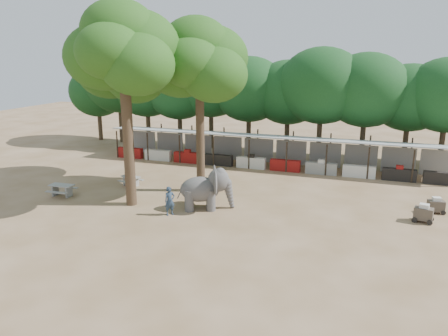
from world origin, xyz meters
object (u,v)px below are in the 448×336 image
(yard_tree_center, at_px, (123,50))
(handler, at_px, (170,201))
(cart_front, at_px, (423,213))
(picnic_table_near, at_px, (62,189))
(cart_back, at_px, (436,205))
(picnic_table_far, at_px, (131,179))
(yard_tree_back, at_px, (198,61))
(elephant, at_px, (206,189))
(yard_tree_left, at_px, (125,66))

(yard_tree_center, height_order, handler, yard_tree_center)
(cart_front, bearing_deg, picnic_table_near, -160.61)
(yard_tree_center, bearing_deg, cart_back, 13.48)
(picnic_table_far, bearing_deg, handler, -24.06)
(handler, height_order, cart_front, handler)
(yard_tree_center, height_order, cart_back, yard_tree_center)
(yard_tree_back, height_order, picnic_table_near, yard_tree_back)
(elephant, bearing_deg, handler, -156.45)
(handler, bearing_deg, picnic_table_near, 125.74)
(yard_tree_center, height_order, picnic_table_near, yard_tree_center)
(elephant, xyz_separation_m, handler, (-1.61, -1.68, -0.41))
(picnic_table_far, bearing_deg, yard_tree_left, 137.12)
(picnic_table_near, height_order, cart_front, cart_front)
(elephant, relative_size, picnic_table_far, 2.01)
(yard_tree_left, relative_size, cart_back, 10.16)
(cart_back, bearing_deg, cart_front, -124.79)
(picnic_table_far, bearing_deg, elephant, -5.34)
(elephant, relative_size, picnic_table_near, 2.09)
(elephant, bearing_deg, yard_tree_left, 127.77)
(yard_tree_back, xyz_separation_m, cart_back, (14.69, 0.24, -8.07))
(picnic_table_near, distance_m, cart_front, 22.00)
(handler, height_order, picnic_table_far, handler)
(cart_front, xyz_separation_m, cart_back, (0.82, 1.77, -0.04))
(yard_tree_back, height_order, handler, yard_tree_back)
(yard_tree_left, relative_size, cart_front, 9.22)
(picnic_table_near, bearing_deg, handler, -7.77)
(yard_tree_left, distance_m, yard_tree_back, 6.09)
(yard_tree_left, distance_m, elephant, 11.33)
(yard_tree_back, distance_m, elephant, 8.24)
(picnic_table_far, distance_m, cart_back, 19.65)
(yard_tree_center, xyz_separation_m, yard_tree_back, (3.00, 4.00, -0.67))
(yard_tree_center, height_order, cart_front, yard_tree_center)
(cart_front, height_order, cart_back, cart_front)
(yard_tree_left, relative_size, picnic_table_far, 6.58)
(yard_tree_left, bearing_deg, elephant, -29.46)
(yard_tree_center, xyz_separation_m, cart_back, (17.69, 4.24, -8.73))
(elephant, height_order, handler, elephant)
(yard_tree_center, xyz_separation_m, picnic_table_near, (-4.96, -0.28, -8.70))
(elephant, relative_size, handler, 1.99)
(picnic_table_far, relative_size, cart_back, 1.54)
(elephant, distance_m, picnic_table_far, 7.28)
(cart_front, bearing_deg, elephant, -158.98)
(elephant, bearing_deg, picnic_table_near, 162.37)
(handler, xyz_separation_m, cart_back, (14.50, 5.32, -0.37))
(handler, height_order, picnic_table_near, handler)
(picnic_table_far, bearing_deg, cart_back, 18.98)
(yard_tree_left, height_order, elephant, yard_tree_left)
(yard_tree_left, xyz_separation_m, cart_front, (19.87, -2.53, -7.68))
(yard_tree_back, relative_size, cart_front, 9.51)
(yard_tree_back, distance_m, handler, 9.22)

